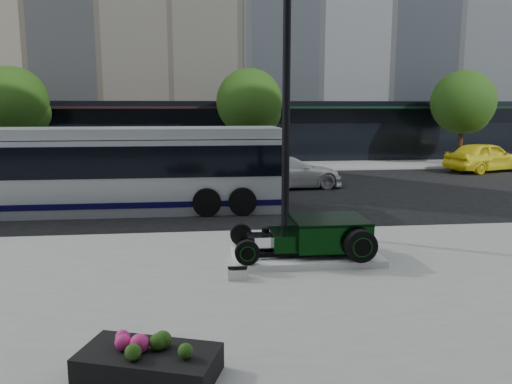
{
  "coord_description": "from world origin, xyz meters",
  "views": [
    {
      "loc": [
        -1.96,
        -15.97,
        3.65
      ],
      "look_at": [
        -0.32,
        -1.79,
        1.2
      ],
      "focal_mm": 35.0,
      "sensor_mm": 36.0,
      "label": 1
    }
  ],
  "objects": [
    {
      "name": "street_trees",
      "position": [
        1.15,
        13.07,
        3.77
      ],
      "size": [
        29.8,
        3.8,
        5.7
      ],
      "color": "black",
      "rests_on": "sidewalk_far"
    },
    {
      "name": "ground",
      "position": [
        0.0,
        0.0,
        0.0
      ],
      "size": [
        120.0,
        120.0,
        0.0
      ],
      "primitive_type": "plane",
      "color": "black",
      "rests_on": "ground"
    },
    {
      "name": "sidewalk_far",
      "position": [
        0.0,
        14.0,
        0.06
      ],
      "size": [
        70.0,
        4.0,
        0.12
      ],
      "primitive_type": "cube",
      "color": "gray",
      "rests_on": "ground"
    },
    {
      "name": "transit_bus",
      "position": [
        -5.1,
        1.84,
        1.49
      ],
      "size": [
        12.12,
        2.88,
        2.92
      ],
      "color": "#B5BABF",
      "rests_on": "ground"
    },
    {
      "name": "info_plaque",
      "position": [
        -1.21,
        -6.08,
        0.24
      ],
      "size": [
        0.42,
        0.32,
        0.31
      ],
      "color": "silver",
      "rests_on": "sidewalk_near"
    },
    {
      "name": "hot_rod",
      "position": [
        0.82,
        -4.86,
        0.7
      ],
      "size": [
        3.22,
        2.0,
        0.81
      ],
      "color": "black",
      "rests_on": "display_plinth"
    },
    {
      "name": "yellow_taxi",
      "position": [
        14.18,
        10.54,
        0.84
      ],
      "size": [
        5.31,
        3.49,
        1.68
      ],
      "primitive_type": "imported",
      "rotation": [
        0.0,
        0.0,
        1.9
      ],
      "color": "yellow",
      "rests_on": "ground"
    },
    {
      "name": "display_plinth",
      "position": [
        0.49,
        -4.86,
        0.2
      ],
      "size": [
        3.4,
        1.8,
        0.15
      ],
      "primitive_type": "cube",
      "color": "silver",
      "rests_on": "sidewalk_near"
    },
    {
      "name": "flower_planter",
      "position": [
        -2.67,
        -9.75,
        0.33
      ],
      "size": [
        2.0,
        1.44,
        0.59
      ],
      "color": "black",
      "rests_on": "sidewalk_near"
    },
    {
      "name": "lamppost",
      "position": [
        0.45,
        -2.32,
        3.46
      ],
      "size": [
        0.4,
        0.4,
        7.22
      ],
      "color": "black",
      "rests_on": "sidewalk_near"
    },
    {
      "name": "white_sedan",
      "position": [
        2.03,
        6.13,
        0.73
      ],
      "size": [
        5.23,
        2.65,
        1.45
      ],
      "primitive_type": "imported",
      "rotation": [
        0.0,
        0.0,
        1.7
      ],
      "color": "silver",
      "rests_on": "ground"
    }
  ]
}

